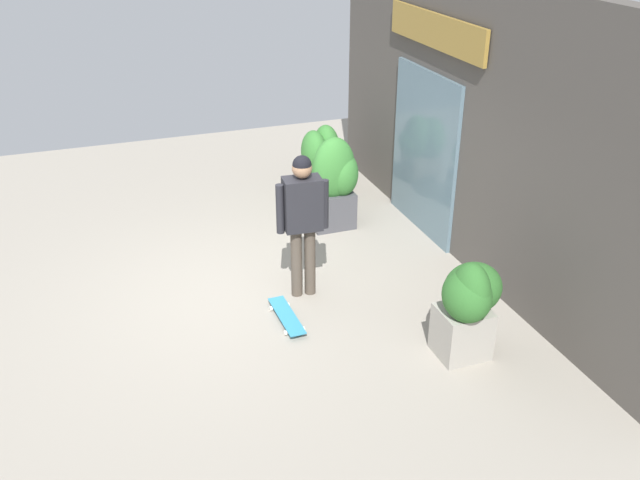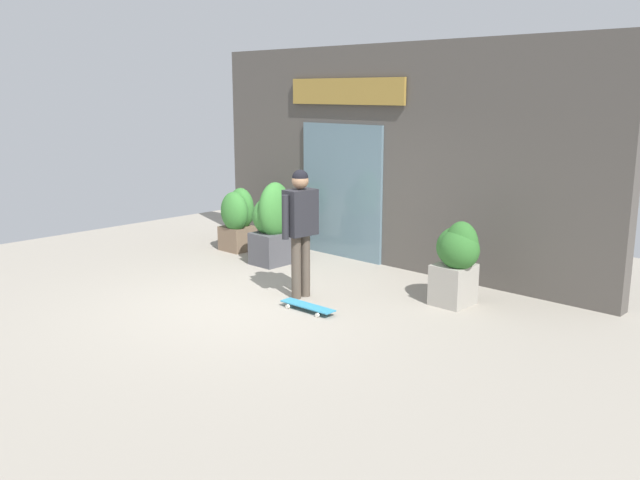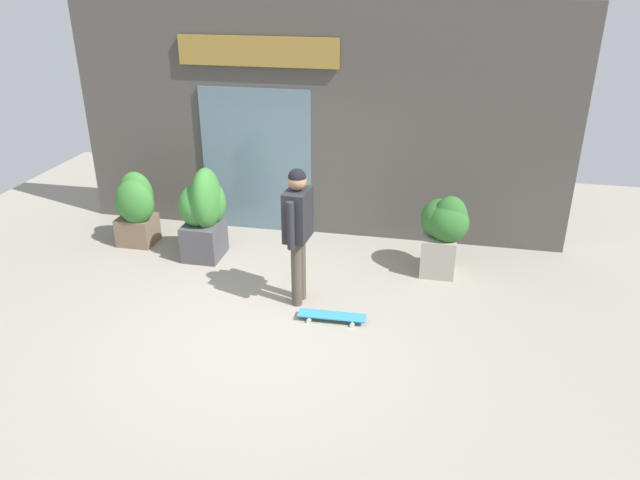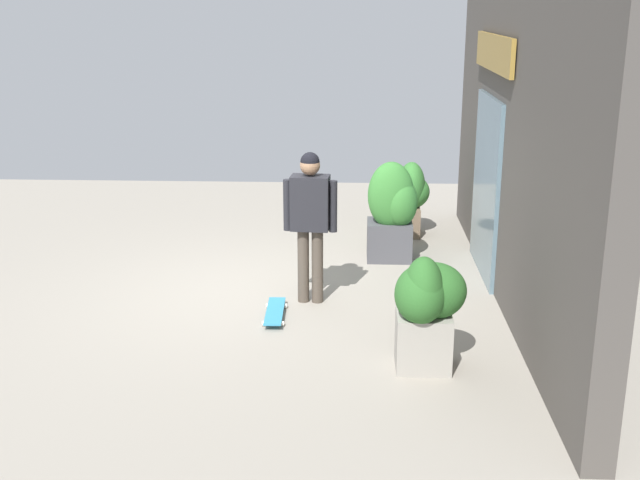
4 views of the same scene
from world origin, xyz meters
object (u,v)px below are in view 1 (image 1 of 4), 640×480
at_px(planter_box_right, 334,180).
at_px(skateboarder, 303,212).
at_px(planter_box_left, 468,301).
at_px(planter_box_mid, 321,156).
at_px(skateboard, 287,316).

bearing_deg(planter_box_right, skateboarder, -31.74).
bearing_deg(planter_box_left, skateboarder, -145.93).
xyz_separation_m(planter_box_right, planter_box_mid, (-1.18, 0.23, -0.10)).
relative_size(skateboard, planter_box_left, 0.72).
bearing_deg(planter_box_mid, planter_box_left, -0.93).
height_order(skateboarder, planter_box_mid, skateboarder).
height_order(skateboarder, planter_box_right, skateboarder).
bearing_deg(planter_box_right, planter_box_left, 2.81).
bearing_deg(planter_box_left, planter_box_mid, 179.07).
relative_size(skateboard, planter_box_mid, 0.74).
relative_size(skateboarder, planter_box_right, 1.30).
relative_size(skateboarder, planter_box_mid, 1.59).
distance_m(planter_box_left, planter_box_mid, 4.47).
distance_m(skateboarder, planter_box_left, 2.09).
bearing_deg(skateboarder, planter_box_left, 38.63).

